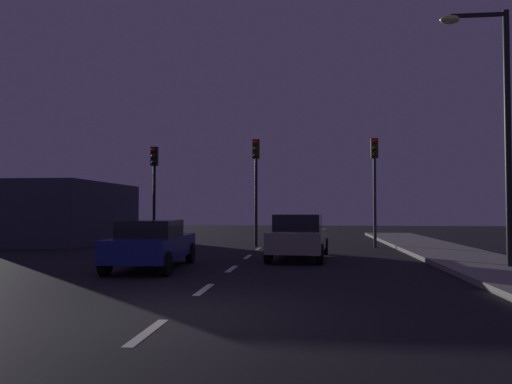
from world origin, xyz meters
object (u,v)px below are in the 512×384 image
object	(u,v)px
traffic_signal_left	(154,176)
car_stopped_ahead	(299,236)
traffic_signal_center	(256,172)
car_adjacent_lane	(152,244)
traffic_signal_right	(375,171)
street_lamp_right	(497,114)

from	to	relation	value
traffic_signal_left	car_stopped_ahead	world-z (taller)	traffic_signal_left
traffic_signal_center	car_adjacent_lane	distance (m)	9.65
traffic_signal_right	street_lamp_right	bearing A→B (deg)	-74.99
car_adjacent_lane	street_lamp_right	bearing A→B (deg)	2.29
traffic_signal_right	car_stopped_ahead	xyz separation A→B (m)	(-3.32, -5.57, -2.70)
traffic_signal_center	car_adjacent_lane	world-z (taller)	traffic_signal_center
street_lamp_right	car_stopped_ahead	bearing A→B (deg)	151.58
traffic_signal_right	car_stopped_ahead	world-z (taller)	traffic_signal_right
car_adjacent_lane	street_lamp_right	size ratio (longest dim) A/B	0.61
car_stopped_ahead	street_lamp_right	bearing A→B (deg)	-28.42
traffic_signal_right	street_lamp_right	xyz separation A→B (m)	(2.31, -8.62, 0.93)
car_stopped_ahead	traffic_signal_center	bearing A→B (deg)	110.81
traffic_signal_right	street_lamp_right	distance (m)	8.97
traffic_signal_left	car_adjacent_lane	bearing A→B (deg)	-72.67
traffic_signal_center	car_stopped_ahead	xyz separation A→B (m)	(2.12, -5.57, -2.72)
traffic_signal_left	traffic_signal_right	xyz separation A→B (m)	(10.33, 0.00, 0.16)
traffic_signal_right	street_lamp_right	world-z (taller)	street_lamp_right
car_adjacent_lane	traffic_signal_center	bearing A→B (deg)	76.98
traffic_signal_center	traffic_signal_right	distance (m)	5.44
traffic_signal_left	street_lamp_right	world-z (taller)	street_lamp_right
traffic_signal_left	street_lamp_right	distance (m)	15.34
car_stopped_ahead	car_adjacent_lane	xyz separation A→B (m)	(-4.20, -3.44, -0.05)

